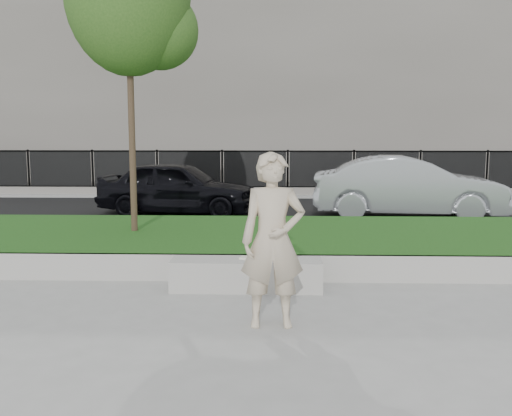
{
  "coord_description": "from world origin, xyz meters",
  "views": [
    {
      "loc": [
        1.14,
        -7.1,
        2.15
      ],
      "look_at": [
        0.88,
        1.2,
        1.07
      ],
      "focal_mm": 40.0,
      "sensor_mm": 36.0,
      "label": 1
    }
  ],
  "objects_px": {
    "car_dark": "(178,188)",
    "book": "(248,258)",
    "young_tree": "(133,0)",
    "car_silver": "(408,187)",
    "stone_bench": "(246,275)",
    "man": "(273,240)"
  },
  "relations": [
    {
      "from": "car_dark",
      "to": "book",
      "type": "bearing_deg",
      "value": -153.74
    },
    {
      "from": "young_tree",
      "to": "car_silver",
      "type": "height_order",
      "value": "young_tree"
    },
    {
      "from": "book",
      "to": "young_tree",
      "type": "height_order",
      "value": "young_tree"
    },
    {
      "from": "young_tree",
      "to": "car_silver",
      "type": "bearing_deg",
      "value": 35.47
    },
    {
      "from": "car_dark",
      "to": "car_silver",
      "type": "distance_m",
      "value": 5.9
    },
    {
      "from": "stone_bench",
      "to": "young_tree",
      "type": "height_order",
      "value": "young_tree"
    },
    {
      "from": "stone_bench",
      "to": "book",
      "type": "bearing_deg",
      "value": 72.72
    },
    {
      "from": "stone_bench",
      "to": "young_tree",
      "type": "xyz_separation_m",
      "value": [
        -2.08,
        2.5,
        4.25
      ]
    },
    {
      "from": "young_tree",
      "to": "book",
      "type": "bearing_deg",
      "value": -49.47
    },
    {
      "from": "stone_bench",
      "to": "car_dark",
      "type": "distance_m",
      "value": 7.42
    },
    {
      "from": "book",
      "to": "young_tree",
      "type": "bearing_deg",
      "value": 143.45
    },
    {
      "from": "book",
      "to": "young_tree",
      "type": "distance_m",
      "value": 5.15
    },
    {
      "from": "stone_bench",
      "to": "car_silver",
      "type": "relative_size",
      "value": 0.44
    },
    {
      "from": "young_tree",
      "to": "car_silver",
      "type": "relative_size",
      "value": 1.18
    },
    {
      "from": "car_silver",
      "to": "car_dark",
      "type": "bearing_deg",
      "value": 91.26
    },
    {
      "from": "stone_bench",
      "to": "book",
      "type": "distance_m",
      "value": 0.23
    },
    {
      "from": "stone_bench",
      "to": "car_silver",
      "type": "bearing_deg",
      "value": 60.59
    },
    {
      "from": "stone_bench",
      "to": "car_dark",
      "type": "height_order",
      "value": "car_dark"
    },
    {
      "from": "man",
      "to": "car_dark",
      "type": "bearing_deg",
      "value": 102.3
    },
    {
      "from": "man",
      "to": "book",
      "type": "xyz_separation_m",
      "value": [
        -0.35,
        1.53,
        -0.54
      ]
    },
    {
      "from": "stone_bench",
      "to": "man",
      "type": "height_order",
      "value": "man"
    },
    {
      "from": "man",
      "to": "car_dark",
      "type": "xyz_separation_m",
      "value": [
        -2.5,
        8.57,
        -0.23
      ]
    }
  ]
}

